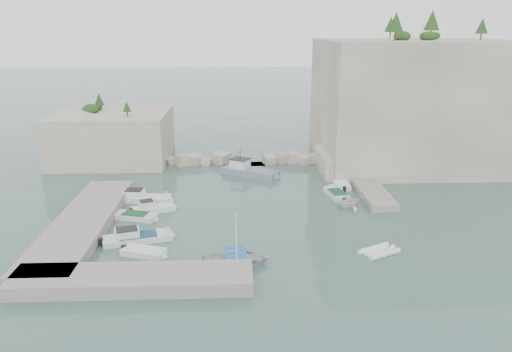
{
  "coord_description": "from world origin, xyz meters",
  "views": [
    {
      "loc": [
        -2.1,
        -46.37,
        18.74
      ],
      "look_at": [
        0.0,
        6.0,
        3.0
      ],
      "focal_mm": 35.0,
      "sensor_mm": 36.0,
      "label": 1
    }
  ],
  "objects_px": {
    "motorboat_e": "(144,255)",
    "rowboat": "(237,264)",
    "motorboat_c": "(135,219)",
    "tender_east_c": "(341,185)",
    "inflatable_dinghy": "(379,253)",
    "tender_east_a": "(348,207)",
    "work_boat": "(250,175)",
    "motorboat_d": "(138,241)",
    "tender_east_b": "(337,197)",
    "motorboat_a": "(143,201)",
    "motorboat_b": "(154,211)",
    "tender_east_d": "(335,179)"
  },
  "relations": [
    {
      "from": "motorboat_a",
      "to": "tender_east_a",
      "type": "xyz_separation_m",
      "value": [
        22.56,
        -3.08,
        0.0
      ]
    },
    {
      "from": "inflatable_dinghy",
      "to": "motorboat_e",
      "type": "bearing_deg",
      "value": 151.15
    },
    {
      "from": "rowboat",
      "to": "tender_east_b",
      "type": "distance_m",
      "value": 20.2
    },
    {
      "from": "tender_east_a",
      "to": "tender_east_d",
      "type": "height_order",
      "value": "tender_east_a"
    },
    {
      "from": "motorboat_a",
      "to": "tender_east_c",
      "type": "height_order",
      "value": "motorboat_a"
    },
    {
      "from": "motorboat_d",
      "to": "inflatable_dinghy",
      "type": "xyz_separation_m",
      "value": [
        21.25,
        -3.42,
        0.0
      ]
    },
    {
      "from": "tender_east_a",
      "to": "tender_east_c",
      "type": "xyz_separation_m",
      "value": [
        0.78,
        7.82,
        0.0
      ]
    },
    {
      "from": "motorboat_b",
      "to": "motorboat_c",
      "type": "bearing_deg",
      "value": -145.39
    },
    {
      "from": "motorboat_b",
      "to": "motorboat_e",
      "type": "height_order",
      "value": "motorboat_b"
    },
    {
      "from": "motorboat_d",
      "to": "tender_east_b",
      "type": "height_order",
      "value": "motorboat_d"
    },
    {
      "from": "motorboat_c",
      "to": "tender_east_c",
      "type": "xyz_separation_m",
      "value": [
        23.13,
        10.25,
        0.0
      ]
    },
    {
      "from": "tender_east_c",
      "to": "work_boat",
      "type": "bearing_deg",
      "value": 68.35
    },
    {
      "from": "motorboat_d",
      "to": "tender_east_b",
      "type": "relative_size",
      "value": 1.35
    },
    {
      "from": "motorboat_b",
      "to": "rowboat",
      "type": "height_order",
      "value": "motorboat_b"
    },
    {
      "from": "motorboat_a",
      "to": "motorboat_c",
      "type": "distance_m",
      "value": 5.52
    },
    {
      "from": "motorboat_d",
      "to": "tender_east_d",
      "type": "bearing_deg",
      "value": 24.72
    },
    {
      "from": "motorboat_e",
      "to": "inflatable_dinghy",
      "type": "xyz_separation_m",
      "value": [
        20.19,
        -0.46,
        0.0
      ]
    },
    {
      "from": "work_boat",
      "to": "tender_east_b",
      "type": "bearing_deg",
      "value": -12.63
    },
    {
      "from": "tender_east_a",
      "to": "tender_east_c",
      "type": "bearing_deg",
      "value": -26.02
    },
    {
      "from": "tender_east_d",
      "to": "work_boat",
      "type": "xyz_separation_m",
      "value": [
        -10.85,
        2.3,
        0.0
      ]
    },
    {
      "from": "motorboat_c",
      "to": "tender_east_d",
      "type": "bearing_deg",
      "value": 45.7
    },
    {
      "from": "motorboat_d",
      "to": "rowboat",
      "type": "xyz_separation_m",
      "value": [
        8.98,
        -5.03,
        0.0
      ]
    },
    {
      "from": "inflatable_dinghy",
      "to": "tender_east_a",
      "type": "relative_size",
      "value": 1.14
    },
    {
      "from": "motorboat_a",
      "to": "tender_east_b",
      "type": "height_order",
      "value": "motorboat_a"
    },
    {
      "from": "motorboat_e",
      "to": "rowboat",
      "type": "height_order",
      "value": "rowboat"
    },
    {
      "from": "motorboat_d",
      "to": "rowboat",
      "type": "height_order",
      "value": "motorboat_d"
    },
    {
      "from": "motorboat_a",
      "to": "motorboat_e",
      "type": "xyz_separation_m",
      "value": [
        2.56,
        -13.99,
        0.0
      ]
    },
    {
      "from": "motorboat_d",
      "to": "tender_east_c",
      "type": "relative_size",
      "value": 1.28
    },
    {
      "from": "tender_east_a",
      "to": "motorboat_b",
      "type": "bearing_deg",
      "value": 70.74
    },
    {
      "from": "motorboat_a",
      "to": "tender_east_b",
      "type": "relative_size",
      "value": 1.37
    },
    {
      "from": "tender_east_a",
      "to": "work_boat",
      "type": "bearing_deg",
      "value": 18.73
    },
    {
      "from": "motorboat_d",
      "to": "tender_east_c",
      "type": "height_order",
      "value": "motorboat_d"
    },
    {
      "from": "inflatable_dinghy",
      "to": "tender_east_c",
      "type": "bearing_deg",
      "value": 60.68
    },
    {
      "from": "rowboat",
      "to": "work_boat",
      "type": "relative_size",
      "value": 0.66
    },
    {
      "from": "motorboat_d",
      "to": "work_boat",
      "type": "xyz_separation_m",
      "value": [
        10.84,
        20.56,
        0.0
      ]
    },
    {
      "from": "tender_east_c",
      "to": "motorboat_e",
      "type": "bearing_deg",
      "value": 133.89
    },
    {
      "from": "motorboat_c",
      "to": "tender_east_a",
      "type": "distance_m",
      "value": 22.48
    },
    {
      "from": "inflatable_dinghy",
      "to": "work_boat",
      "type": "relative_size",
      "value": 0.43
    },
    {
      "from": "motorboat_a",
      "to": "rowboat",
      "type": "relative_size",
      "value": 1.25
    },
    {
      "from": "motorboat_c",
      "to": "inflatable_dinghy",
      "type": "xyz_separation_m",
      "value": [
        22.54,
        -8.94,
        0.0
      ]
    },
    {
      "from": "tender_east_b",
      "to": "work_boat",
      "type": "xyz_separation_m",
      "value": [
        -9.68,
        9.01,
        0.0
      ]
    },
    {
      "from": "tender_east_a",
      "to": "rowboat",
      "type": "bearing_deg",
      "value": 116.74
    },
    {
      "from": "tender_east_d",
      "to": "work_boat",
      "type": "distance_m",
      "value": 11.09
    },
    {
      "from": "motorboat_a",
      "to": "tender_east_c",
      "type": "distance_m",
      "value": 23.82
    },
    {
      "from": "motorboat_c",
      "to": "tender_east_c",
      "type": "distance_m",
      "value": 25.3
    },
    {
      "from": "tender_east_a",
      "to": "work_boat",
      "type": "height_order",
      "value": "work_boat"
    },
    {
      "from": "tender_east_c",
      "to": "tender_east_d",
      "type": "height_order",
      "value": "tender_east_d"
    },
    {
      "from": "motorboat_a",
      "to": "inflatable_dinghy",
      "type": "height_order",
      "value": "motorboat_a"
    },
    {
      "from": "motorboat_e",
      "to": "tender_east_b",
      "type": "relative_size",
      "value": 0.82
    },
    {
      "from": "motorboat_d",
      "to": "tender_east_b",
      "type": "distance_m",
      "value": 23.54
    }
  ]
}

